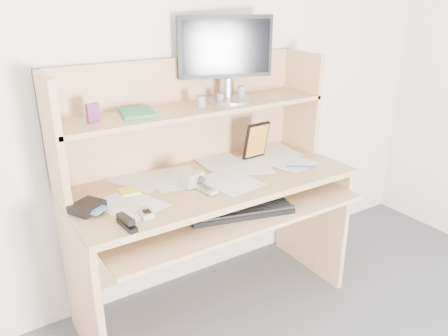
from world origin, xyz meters
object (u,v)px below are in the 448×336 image
desk (205,183)px  keyboard (240,209)px  tv_remote (203,188)px  game_case (256,141)px  monitor (226,56)px

desk → keyboard: bearing=-86.5°
tv_remote → game_case: bearing=15.7°
tv_remote → monitor: bearing=34.0°
desk → keyboard: 0.29m
game_case → keyboard: bearing=-138.9°
game_case → desk: bearing=-179.1°
desk → tv_remote: size_ratio=8.62×
desk → game_case: bearing=4.2°
desk → game_case: 0.38m
keyboard → monitor: monitor is taller
keyboard → monitor: bearing=80.8°
keyboard → monitor: (0.18, 0.39, 0.64)m
tv_remote → keyboard: bearing=-50.7°
desk → tv_remote: bearing=-121.9°
keyboard → game_case: game_case is taller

